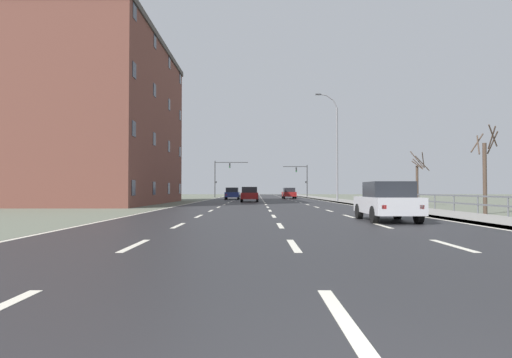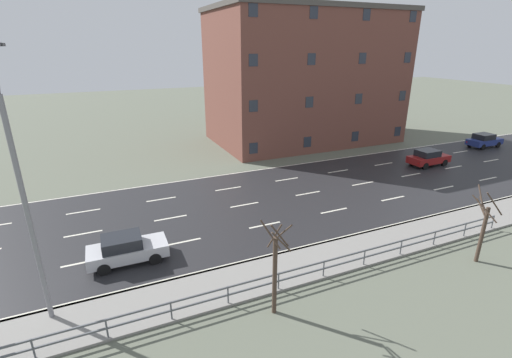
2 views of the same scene
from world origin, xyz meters
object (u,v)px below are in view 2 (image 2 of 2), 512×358
Objects in this scene: car_near_right at (428,157)px; car_mid_centre at (484,140)px; car_near_left at (126,249)px; street_lamp_foreground at (25,201)px; brick_building at (305,77)px.

car_mid_centre is at bearing 101.53° from car_near_right.
car_near_right is 11.62m from car_mid_centre.
car_near_left is at bearing -78.40° from car_mid_centre.
brick_building reaches higher than street_lamp_foreground.
street_lamp_foreground is 0.52× the size of brick_building.
street_lamp_foreground is 2.70× the size of car_near_right.
street_lamp_foreground is at bearing -48.50° from brick_building.
brick_building is at bearing -158.69° from car_near_right.
car_near_right is at bearing -78.14° from car_mid_centre.
brick_building is (-20.05, 22.73, 6.70)m from car_near_left.
car_mid_centre is 21.77m from brick_building.
brick_building reaches higher than car_near_right.
car_near_left is at bearing -48.59° from brick_building.
car_near_left is 1.01× the size of car_mid_centre.
car_near_right is at bearing 102.52° from car_near_left.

